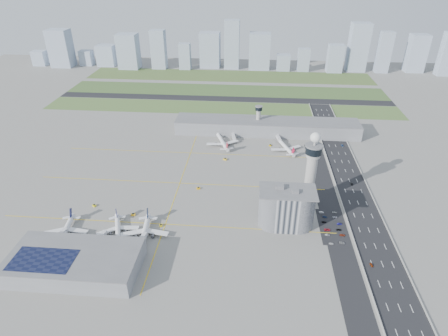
# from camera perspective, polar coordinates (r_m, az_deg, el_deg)

# --- Properties ---
(ground) EXTENTS (1000.00, 1000.00, 0.00)m
(ground) POSITION_cam_1_polar(r_m,az_deg,el_deg) (313.30, -0.54, -5.56)
(ground) COLOR gray
(grass_strip_0) EXTENTS (480.00, 50.00, 0.08)m
(grass_strip_0) POSITION_cam_1_polar(r_m,az_deg,el_deg) (514.46, -0.44, 9.15)
(grass_strip_0) COLOR #4F6B33
(grass_strip_0) RESTS_ON ground
(grass_strip_1) EXTENTS (480.00, 60.00, 0.08)m
(grass_strip_1) POSITION_cam_1_polar(r_m,az_deg,el_deg) (585.00, 0.24, 11.73)
(grass_strip_1) COLOR #385327
(grass_strip_1) RESTS_ON ground
(grass_strip_2) EXTENTS (480.00, 70.00, 0.08)m
(grass_strip_2) POSITION_cam_1_polar(r_m,az_deg,el_deg) (661.32, 0.81, 13.86)
(grass_strip_2) COLOR #3A5528
(grass_strip_2) RESTS_ON ground
(runway) EXTENTS (480.00, 22.00, 0.10)m
(runway) POSITION_cam_1_polar(r_m,az_deg,el_deg) (549.10, -0.09, 10.51)
(runway) COLOR black
(runway) RESTS_ON ground
(highway) EXTENTS (28.00, 500.00, 0.10)m
(highway) POSITION_cam_1_polar(r_m,az_deg,el_deg) (325.18, 20.20, -6.19)
(highway) COLOR black
(highway) RESTS_ON ground
(barrier_left) EXTENTS (0.60, 500.00, 1.20)m
(barrier_left) POSITION_cam_1_polar(r_m,az_deg,el_deg) (321.25, 17.81, -6.08)
(barrier_left) COLOR #9E9E99
(barrier_left) RESTS_ON ground
(barrier_right) EXTENTS (0.60, 500.00, 1.20)m
(barrier_right) POSITION_cam_1_polar(r_m,az_deg,el_deg) (329.05, 22.58, -6.14)
(barrier_right) COLOR #9E9E99
(barrier_right) RESTS_ON ground
(landside_road) EXTENTS (18.00, 260.00, 0.08)m
(landside_road) POSITION_cam_1_polar(r_m,az_deg,el_deg) (311.21, 16.15, -7.20)
(landside_road) COLOR black
(landside_road) RESTS_ON ground
(parking_lot) EXTENTS (20.00, 44.00, 0.10)m
(parking_lot) POSITION_cam_1_polar(r_m,az_deg,el_deg) (301.44, 16.15, -8.55)
(parking_lot) COLOR black
(parking_lot) RESTS_ON ground
(taxiway_line_h_0) EXTENTS (260.00, 0.60, 0.01)m
(taxiway_line_h_0) POSITION_cam_1_polar(r_m,az_deg,el_deg) (295.53, -8.92, -8.46)
(taxiway_line_h_0) COLOR yellow
(taxiway_line_h_0) RESTS_ON ground
(taxiway_line_h_1) EXTENTS (260.00, 0.60, 0.01)m
(taxiway_line_h_1) POSITION_cam_1_polar(r_m,az_deg,el_deg) (343.34, -6.74, -2.31)
(taxiway_line_h_1) COLOR yellow
(taxiway_line_h_1) RESTS_ON ground
(taxiway_line_h_2) EXTENTS (260.00, 0.60, 0.01)m
(taxiway_line_h_2) POSITION_cam_1_polar(r_m,az_deg,el_deg) (394.49, -5.13, 2.30)
(taxiway_line_h_2) COLOR yellow
(taxiway_line_h_2) RESTS_ON ground
(taxiway_line_v) EXTENTS (0.60, 260.00, 0.01)m
(taxiway_line_v) POSITION_cam_1_polar(r_m,az_deg,el_deg) (343.34, -6.74, -2.31)
(taxiway_line_v) COLOR yellow
(taxiway_line_v) RESTS_ON ground
(control_tower) EXTENTS (14.00, 14.00, 64.50)m
(control_tower) POSITION_cam_1_polar(r_m,az_deg,el_deg) (304.13, 13.20, 0.20)
(control_tower) COLOR #ADAAA5
(control_tower) RESTS_ON ground
(secondary_tower) EXTENTS (8.60, 8.60, 31.90)m
(secondary_tower) POSITION_cam_1_polar(r_m,az_deg,el_deg) (435.87, 5.26, 7.77)
(secondary_tower) COLOR #ADAAA5
(secondary_tower) RESTS_ON ground
(admin_building) EXTENTS (42.00, 24.00, 33.50)m
(admin_building) POSITION_cam_1_polar(r_m,az_deg,el_deg) (286.87, 9.48, -6.02)
(admin_building) COLOR #B2B2B7
(admin_building) RESTS_ON ground
(terminal_pier) EXTENTS (210.00, 32.00, 15.80)m
(terminal_pier) POSITION_cam_1_polar(r_m,az_deg,el_deg) (438.45, 6.50, 6.29)
(terminal_pier) COLOR gray
(terminal_pier) RESTS_ON ground
(near_terminal) EXTENTS (84.00, 42.00, 13.00)m
(near_terminal) POSITION_cam_1_polar(r_m,az_deg,el_deg) (270.02, -21.79, -13.19)
(near_terminal) COLOR gray
(near_terminal) RESTS_ON ground
(airplane_near_a) EXTENTS (38.87, 43.90, 11.08)m
(airplane_near_a) POSITION_cam_1_polar(r_m,az_deg,el_deg) (302.46, -23.17, -8.56)
(airplane_near_a) COLOR white
(airplane_near_a) RESTS_ON ground
(airplane_near_b) EXTENTS (42.42, 45.71, 10.38)m
(airplane_near_b) POSITION_cam_1_polar(r_m,az_deg,el_deg) (291.43, -15.94, -8.74)
(airplane_near_b) COLOR white
(airplane_near_b) RESTS_ON ground
(airplane_near_c) EXTENTS (40.29, 45.82, 11.75)m
(airplane_near_c) POSITION_cam_1_polar(r_m,az_deg,el_deg) (282.87, -12.08, -9.31)
(airplane_near_c) COLOR white
(airplane_near_c) RESTS_ON ground
(airplane_far_a) EXTENTS (48.37, 52.27, 11.94)m
(airplane_far_a) POSITION_cam_1_polar(r_m,az_deg,el_deg) (407.92, -0.23, 4.33)
(airplane_far_a) COLOR white
(airplane_far_a) RESTS_ON ground
(airplane_far_b) EXTENTS (45.37, 48.91, 11.12)m
(airplane_far_b) POSITION_cam_1_polar(r_m,az_deg,el_deg) (401.97, 9.43, 3.44)
(airplane_far_b) COLOR white
(airplane_far_b) RESTS_ON ground
(jet_bridge_near_0) EXTENTS (5.39, 14.31, 5.70)m
(jet_bridge_near_0) POSITION_cam_1_polar(r_m,az_deg,el_deg) (296.81, -24.41, -10.35)
(jet_bridge_near_0) COLOR silver
(jet_bridge_near_0) RESTS_ON ground
(jet_bridge_near_1) EXTENTS (5.39, 14.31, 5.70)m
(jet_bridge_near_1) POSITION_cam_1_polar(r_m,az_deg,el_deg) (284.17, -19.00, -11.07)
(jet_bridge_near_1) COLOR silver
(jet_bridge_near_1) RESTS_ON ground
(jet_bridge_near_2) EXTENTS (5.39, 14.31, 5.70)m
(jet_bridge_near_2) POSITION_cam_1_polar(r_m,az_deg,el_deg) (274.23, -13.11, -11.74)
(jet_bridge_near_2) COLOR silver
(jet_bridge_near_2) RESTS_ON ground
(jet_bridge_far_0) EXTENTS (5.39, 14.31, 5.70)m
(jet_bridge_far_0) POSITION_cam_1_polar(r_m,az_deg,el_deg) (426.21, 1.37, 5.03)
(jet_bridge_far_0) COLOR silver
(jet_bridge_far_0) RESTS_ON ground
(jet_bridge_far_1) EXTENTS (5.39, 14.31, 5.70)m
(jet_bridge_far_1) POSITION_cam_1_polar(r_m,az_deg,el_deg) (426.50, 8.11, 4.74)
(jet_bridge_far_1) COLOR silver
(jet_bridge_far_1) RESTS_ON ground
(tug_0) EXTENTS (3.68, 3.40, 1.76)m
(tug_0) POSITION_cam_1_polar(r_m,az_deg,el_deg) (328.59, -19.17, -5.40)
(tug_0) COLOR yellow
(tug_0) RESTS_ON ground
(tug_1) EXTENTS (3.61, 2.76, 1.91)m
(tug_1) POSITION_cam_1_polar(r_m,az_deg,el_deg) (309.08, -13.66, -6.88)
(tug_1) COLOR gold
(tug_1) RESTS_ON ground
(tug_2) EXTENTS (2.99, 3.46, 1.69)m
(tug_2) POSITION_cam_1_polar(r_m,az_deg,el_deg) (293.77, -9.60, -8.59)
(tug_2) COLOR gold
(tug_2) RESTS_ON ground
(tug_3) EXTENTS (3.54, 2.95, 1.76)m
(tug_3) POSITION_cam_1_polar(r_m,az_deg,el_deg) (333.13, -3.93, -3.07)
(tug_3) COLOR #F4A907
(tug_3) RESTS_ON ground
(tug_4) EXTENTS (4.03, 3.39, 2.00)m
(tug_4) POSITION_cam_1_polar(r_m,az_deg,el_deg) (378.97, 0.17, 1.38)
(tug_4) COLOR gold
(tug_4) RESTS_ON ground
(tug_5) EXTENTS (2.89, 3.38, 1.65)m
(tug_5) POSITION_cam_1_polar(r_m,az_deg,el_deg) (410.67, 7.06, 3.48)
(tug_5) COLOR #D8AB00
(tug_5) RESTS_ON ground
(car_lot_0) EXTENTS (3.41, 1.54, 1.14)m
(car_lot_0) POSITION_cam_1_polar(r_m,az_deg,el_deg) (284.74, 16.01, -11.00)
(car_lot_0) COLOR silver
(car_lot_0) RESTS_ON ground
(car_lot_1) EXTENTS (3.61, 1.58, 1.15)m
(car_lot_1) POSITION_cam_1_polar(r_m,az_deg,el_deg) (291.61, 15.49, -9.80)
(car_lot_1) COLOR gray
(car_lot_1) RESTS_ON ground
(car_lot_2) EXTENTS (4.72, 2.25, 1.30)m
(car_lot_2) POSITION_cam_1_polar(r_m,az_deg,el_deg) (296.27, 15.47, -9.06)
(car_lot_2) COLOR #B02030
(car_lot_2) RESTS_ON ground
(car_lot_3) EXTENTS (3.88, 1.71, 1.11)m
(car_lot_3) POSITION_cam_1_polar(r_m,az_deg,el_deg) (303.58, 15.02, -7.94)
(car_lot_3) COLOR black
(car_lot_3) RESTS_ON ground
(car_lot_4) EXTENTS (3.83, 2.02, 1.24)m
(car_lot_4) POSITION_cam_1_polar(r_m,az_deg,el_deg) (309.11, 15.12, -7.18)
(car_lot_4) COLOR navy
(car_lot_4) RESTS_ON ground
(car_lot_5) EXTENTS (3.91, 1.67, 1.25)m
(car_lot_5) POSITION_cam_1_polar(r_m,az_deg,el_deg) (313.27, 14.61, -6.54)
(car_lot_5) COLOR silver
(car_lot_5) RESTS_ON ground
(car_lot_6) EXTENTS (4.39, 2.43, 1.16)m
(car_lot_6) POSITION_cam_1_polar(r_m,az_deg,el_deg) (287.55, 17.55, -10.82)
(car_lot_6) COLOR #959698
(car_lot_6) RESTS_ON ground
(car_lot_7) EXTENTS (4.25, 1.78, 1.22)m
(car_lot_7) POSITION_cam_1_polar(r_m,az_deg,el_deg) (294.52, 17.60, -9.71)
(car_lot_7) COLOR maroon
(car_lot_7) RESTS_ON ground
(car_lot_8) EXTENTS (3.90, 1.83, 1.29)m
(car_lot_8) POSITION_cam_1_polar(r_m,az_deg,el_deg) (298.78, 17.09, -8.97)
(car_lot_8) COLOR black
(car_lot_8) RESTS_ON ground
(car_lot_9) EXTENTS (4.05, 1.99, 1.28)m
(car_lot_9) POSITION_cam_1_polar(r_m,az_deg,el_deg) (304.74, 17.19, -8.13)
(car_lot_9) COLOR #0D0D53
(car_lot_9) RESTS_ON ground
(car_lot_10) EXTENTS (4.12, 2.30, 1.09)m
(car_lot_10) POSITION_cam_1_polar(r_m,az_deg,el_deg) (310.85, 16.54, -7.20)
(car_lot_10) COLOR silver
(car_lot_10) RESTS_ON ground
(car_lot_11) EXTENTS (4.19, 2.11, 1.17)m
(car_lot_11) POSITION_cam_1_polar(r_m,az_deg,el_deg) (316.08, 16.53, -6.50)
(car_lot_11) COLOR #A9A9A9
(car_lot_11) RESTS_ON ground
(car_hw_0) EXTENTS (1.99, 3.74, 1.21)m
(car_hw_0) POSITION_cam_1_polar(r_m,az_deg,el_deg) (276.64, 21.56, -13.57)
(car_hw_0) COLOR maroon
(car_hw_0) RESTS_ON ground
(car_hw_1) EXTENTS (1.52, 3.93, 1.28)m
(car_hw_1) POSITION_cam_1_polar(r_m,az_deg,el_deg) (358.16, 18.90, -2.29)
(car_hw_1) COLOR black
(car_hw_1) RESTS_ON ground
(car_hw_2) EXTENTS (2.49, 4.46, 1.18)m
(car_hw_2) POSITION_cam_1_polar(r_m,az_deg,el_deg) (427.23, 17.59, 3.29)
(car_hw_2) COLOR #2B4A83
(car_hw_2) RESTS_ON ground
(car_hw_4) EXTENTS (2.17, 4.05, 1.31)m
(car_hw_4) POSITION_cam_1_polar(r_m,az_deg,el_deg) (479.96, 14.65, 6.68)
(car_hw_4) COLOR gray
(car_hw_4) RESTS_ON ground
(skyline_bldg_0) EXTENTS (24.05, 19.24, 26.50)m
(skyline_bldg_0) POSITION_cam_1_polar(r_m,az_deg,el_deg) (804.48, -26.24, 14.80)
(skyline_bldg_0) COLOR #9EADC1
(skyline_bldg_0) RESTS_ON ground
(skyline_bldg_1) EXTENTS (37.63, 30.10, 65.60)m
(skyline_bldg_1) POSITION_cam_1_polar(r_m,az_deg,el_deg) (774.74, -23.62, 16.38)
(skyline_bldg_1) COLOR #9EADC1
(skyline_bldg_1) RESTS_ON ground
(skyline_bldg_2) EXTENTS (22.81, 18.25, 26.79)m
(skyline_bldg_2) POSITION_cam_1_polar(r_m,az_deg,el_deg) (772.36, -20.20, 15.48)
(skyline_bldg_2) COLOR #9EADC1
(skyline_bldg_2) RESTS_ON ground
(skyline_bldg_3) EXTENTS (32.30, 25.84, 36.93)m
(skyline_bldg_3) POSITION_cam_1_polar(r_m,az_deg,el_deg) (757.35, -17.46, 16.06)
(skyline_bldg_3) COLOR #9EADC1
(skyline_bldg_3) RESTS_ON ground
(skyline_bldg_4) EXTENTS (35.81, 28.65, 60.36)m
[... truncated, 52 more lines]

